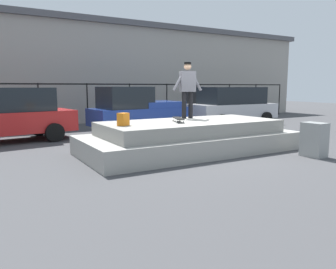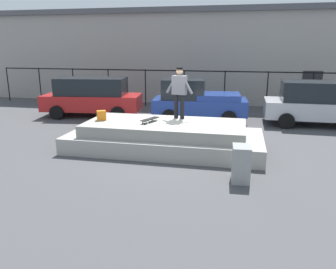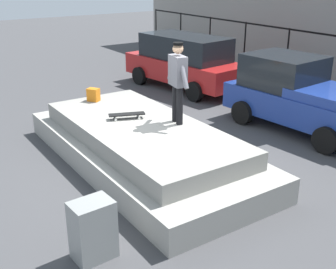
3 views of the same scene
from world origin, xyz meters
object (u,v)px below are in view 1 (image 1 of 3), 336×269
object	(u,v)px
skateboarder	(187,86)
backpack	(123,119)
utility_box	(314,140)
car_red_hatchback_near	(2,114)
car_silver_hatchback_far	(232,105)
skateboard	(178,118)
car_blue_pickup_mid	(138,110)

from	to	relation	value
skateboarder	backpack	bearing A→B (deg)	-161.76
backpack	utility_box	distance (m)	5.10
skateboarder	utility_box	distance (m)	3.91
backpack	car_red_hatchback_near	bearing A→B (deg)	-94.76
skateboarder	utility_box	bearing A→B (deg)	-54.64
car_silver_hatchback_far	utility_box	size ratio (longest dim) A/B	4.87
skateboarder	skateboard	distance (m)	1.44
car_blue_pickup_mid	car_silver_hatchback_far	xyz separation A→B (m)	(5.18, 0.20, 0.05)
car_silver_hatchback_far	car_blue_pickup_mid	bearing A→B (deg)	-177.75
skateboard	backpack	size ratio (longest dim) A/B	2.54
skateboard	utility_box	bearing A→B (deg)	-36.80
skateboarder	skateboard	bearing A→B (deg)	-136.33
backpack	car_red_hatchback_near	xyz separation A→B (m)	(-2.44, 4.57, -0.09)
backpack	utility_box	xyz separation A→B (m)	(4.58, -2.16, -0.59)
backpack	utility_box	world-z (taller)	backpack
skateboarder	backpack	xyz separation A→B (m)	(-2.47, -0.82, -0.84)
skateboard	utility_box	xyz separation A→B (m)	(2.93, -2.19, -0.53)
car_silver_hatchback_far	utility_box	bearing A→B (deg)	-114.40
skateboarder	utility_box	size ratio (longest dim) A/B	1.86
car_red_hatchback_near	car_silver_hatchback_far	bearing A→B (deg)	1.47
utility_box	skateboard	bearing A→B (deg)	139.88
car_red_hatchback_near	utility_box	size ratio (longest dim) A/B	5.19
backpack	car_blue_pickup_mid	xyz separation A→B (m)	(2.57, 4.63, -0.13)
backpack	car_silver_hatchback_far	world-z (taller)	car_silver_hatchback_far
skateboard	car_blue_pickup_mid	bearing A→B (deg)	78.72
car_silver_hatchback_far	utility_box	xyz separation A→B (m)	(-3.17, -6.99, -0.51)
utility_box	car_blue_pickup_mid	bearing A→B (deg)	103.18
skateboard	car_blue_pickup_mid	distance (m)	4.69
skateboarder	skateboard	xyz separation A→B (m)	(-0.82, -0.78, -0.90)
car_silver_hatchback_far	backpack	bearing A→B (deg)	-148.05
skateboarder	backpack	size ratio (longest dim) A/B	5.33
skateboarder	skateboard	size ratio (longest dim) A/B	2.10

